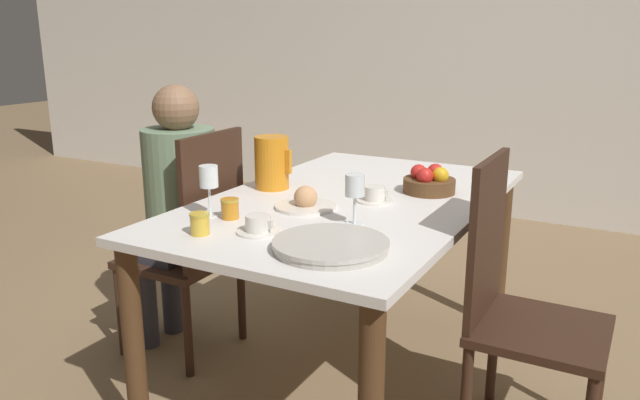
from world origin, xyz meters
The scene contains 16 objects.
ground_plane centered at (0.00, 0.00, 0.00)m, with size 20.00×20.00×0.00m, color #7F6647.
wall_back centered at (0.00, 2.62, 1.30)m, with size 10.00×0.06×2.60m.
dining_table centered at (0.00, 0.00, 0.65)m, with size 0.97×1.60×0.75m.
chair_person_side centered at (-0.66, -0.14, 0.50)m, with size 0.42×0.42×0.98m.
chair_opposite centered at (0.66, -0.09, 0.50)m, with size 0.42×0.42×0.98m.
person_seated centered at (-0.76, -0.13, 0.68)m, with size 0.39×0.41×1.16m.
red_pitcher centered at (-0.35, -0.01, 0.86)m, with size 0.16×0.14×0.21m.
wine_glass_water centered at (0.16, -0.30, 0.88)m, with size 0.06×0.06×0.17m.
wine_glass_juice centered at (-0.32, -0.44, 0.88)m, with size 0.06×0.06×0.18m.
teacup_near_person centered at (-0.07, -0.52, 0.77)m, with size 0.14×0.14×0.06m.
teacup_across centered at (0.10, 0.00, 0.77)m, with size 0.14×0.14×0.06m.
serving_tray centered at (0.21, -0.56, 0.77)m, with size 0.34×0.34×0.03m.
bread_plate centered at (-0.08, -0.20, 0.77)m, with size 0.22×0.22×0.09m.
jam_jar_amber centered at (-0.22, -0.62, 0.79)m, with size 0.06×0.06×0.07m.
jam_jar_red centered at (-0.24, -0.44, 0.79)m, with size 0.06×0.06×0.07m.
fruit_bowl centered at (0.24, 0.23, 0.79)m, with size 0.20×0.20×0.11m.
Camera 1 is at (1.00, -2.07, 1.37)m, focal length 35.00 mm.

